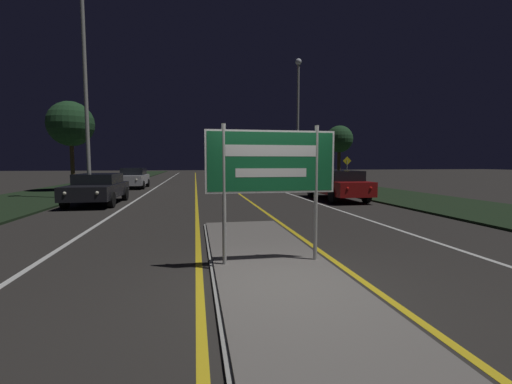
{
  "coord_description": "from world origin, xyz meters",
  "views": [
    {
      "loc": [
        -1.3,
        -4.8,
        1.85
      ],
      "look_at": [
        0.0,
        2.5,
        1.21
      ],
      "focal_mm": 24.0,
      "sensor_mm": 36.0,
      "label": 1
    }
  ],
  "objects_px": {
    "car_receding_1": "(246,177)",
    "car_approaching_0": "(98,188)",
    "highway_sign": "(271,167)",
    "car_receding_0": "(337,184)",
    "streetlight_left_near": "(84,49)",
    "warning_sign": "(347,169)",
    "streetlight_right_near": "(298,109)",
    "car_receding_2": "(259,173)",
    "car_approaching_1": "(134,178)"
  },
  "relations": [
    {
      "from": "car_receding_0",
      "to": "warning_sign",
      "type": "bearing_deg",
      "value": 61.39
    },
    {
      "from": "car_approaching_0",
      "to": "car_approaching_1",
      "type": "relative_size",
      "value": 1.11
    },
    {
      "from": "car_approaching_1",
      "to": "car_receding_1",
      "type": "bearing_deg",
      "value": 9.3
    },
    {
      "from": "streetlight_left_near",
      "to": "warning_sign",
      "type": "distance_m",
      "value": 17.01
    },
    {
      "from": "streetlight_left_near",
      "to": "streetlight_right_near",
      "type": "height_order",
      "value": "streetlight_left_near"
    },
    {
      "from": "car_receding_0",
      "to": "car_receding_1",
      "type": "distance_m",
      "value": 11.77
    },
    {
      "from": "car_receding_0",
      "to": "car_approaching_1",
      "type": "height_order",
      "value": "car_approaching_1"
    },
    {
      "from": "highway_sign",
      "to": "car_receding_0",
      "type": "xyz_separation_m",
      "value": [
        5.64,
        10.15,
        -1.0
      ]
    },
    {
      "from": "car_approaching_0",
      "to": "streetlight_left_near",
      "type": "bearing_deg",
      "value": 115.92
    },
    {
      "from": "streetlight_right_near",
      "to": "car_approaching_1",
      "type": "relative_size",
      "value": 2.35
    },
    {
      "from": "car_receding_0",
      "to": "streetlight_left_near",
      "type": "bearing_deg",
      "value": 170.56
    },
    {
      "from": "highway_sign",
      "to": "car_approaching_1",
      "type": "height_order",
      "value": "highway_sign"
    },
    {
      "from": "highway_sign",
      "to": "car_receding_2",
      "type": "xyz_separation_m",
      "value": [
        5.84,
        32.6,
        -1.06
      ]
    },
    {
      "from": "car_approaching_0",
      "to": "highway_sign",
      "type": "bearing_deg",
      "value": -61.85
    },
    {
      "from": "highway_sign",
      "to": "car_receding_1",
      "type": "xyz_separation_m",
      "value": [
        2.76,
        21.56,
        -1.06
      ]
    },
    {
      "from": "highway_sign",
      "to": "warning_sign",
      "type": "bearing_deg",
      "value": 61.11
    },
    {
      "from": "streetlight_right_near",
      "to": "warning_sign",
      "type": "relative_size",
      "value": 4.45
    },
    {
      "from": "highway_sign",
      "to": "car_approaching_0",
      "type": "height_order",
      "value": "highway_sign"
    },
    {
      "from": "streetlight_left_near",
      "to": "car_receding_2",
      "type": "relative_size",
      "value": 2.72
    },
    {
      "from": "streetlight_left_near",
      "to": "warning_sign",
      "type": "height_order",
      "value": "streetlight_left_near"
    },
    {
      "from": "car_receding_1",
      "to": "streetlight_right_near",
      "type": "bearing_deg",
      "value": -22.0
    },
    {
      "from": "car_receding_1",
      "to": "car_receding_0",
      "type": "bearing_deg",
      "value": -75.81
    },
    {
      "from": "car_receding_1",
      "to": "car_approaching_1",
      "type": "relative_size",
      "value": 1.07
    },
    {
      "from": "car_approaching_0",
      "to": "warning_sign",
      "type": "height_order",
      "value": "warning_sign"
    },
    {
      "from": "highway_sign",
      "to": "car_receding_1",
      "type": "height_order",
      "value": "highway_sign"
    },
    {
      "from": "car_receding_2",
      "to": "streetlight_left_near",
      "type": "bearing_deg",
      "value": -120.97
    },
    {
      "from": "car_receding_1",
      "to": "car_approaching_1",
      "type": "xyz_separation_m",
      "value": [
        -8.47,
        -1.39,
        0.03
      ]
    },
    {
      "from": "highway_sign",
      "to": "car_receding_1",
      "type": "distance_m",
      "value": 21.76
    },
    {
      "from": "streetlight_left_near",
      "to": "highway_sign",
      "type": "bearing_deg",
      "value": -62.16
    },
    {
      "from": "car_approaching_1",
      "to": "car_approaching_0",
      "type": "bearing_deg",
      "value": -89.35
    },
    {
      "from": "warning_sign",
      "to": "car_receding_0",
      "type": "bearing_deg",
      "value": -118.61
    },
    {
      "from": "highway_sign",
      "to": "car_approaching_1",
      "type": "distance_m",
      "value": 20.99
    },
    {
      "from": "car_receding_1",
      "to": "car_approaching_0",
      "type": "height_order",
      "value": "car_receding_1"
    },
    {
      "from": "streetlight_right_near",
      "to": "highway_sign",
      "type": "bearing_deg",
      "value": -108.21
    },
    {
      "from": "car_approaching_0",
      "to": "car_receding_0",
      "type": "bearing_deg",
      "value": -1.58
    },
    {
      "from": "car_receding_2",
      "to": "car_approaching_1",
      "type": "relative_size",
      "value": 1.0
    },
    {
      "from": "car_receding_2",
      "to": "car_receding_0",
      "type": "bearing_deg",
      "value": -90.51
    },
    {
      "from": "car_receding_1",
      "to": "car_receding_2",
      "type": "relative_size",
      "value": 1.07
    },
    {
      "from": "highway_sign",
      "to": "car_receding_0",
      "type": "relative_size",
      "value": 0.5
    },
    {
      "from": "highway_sign",
      "to": "streetlight_right_near",
      "type": "relative_size",
      "value": 0.25
    },
    {
      "from": "streetlight_right_near",
      "to": "car_receding_2",
      "type": "xyz_separation_m",
      "value": [
        -0.74,
        12.58,
        -5.26
      ]
    },
    {
      "from": "highway_sign",
      "to": "car_receding_0",
      "type": "distance_m",
      "value": 11.66
    },
    {
      "from": "car_receding_0",
      "to": "car_receding_2",
      "type": "xyz_separation_m",
      "value": [
        0.2,
        22.44,
        -0.05
      ]
    },
    {
      "from": "car_receding_1",
      "to": "warning_sign",
      "type": "bearing_deg",
      "value": -40.15
    },
    {
      "from": "car_receding_0",
      "to": "car_approaching_1",
      "type": "relative_size",
      "value": 1.16
    },
    {
      "from": "car_receding_0",
      "to": "car_receding_1",
      "type": "bearing_deg",
      "value": 104.19
    },
    {
      "from": "streetlight_left_near",
      "to": "car_approaching_1",
      "type": "xyz_separation_m",
      "value": [
        0.72,
        8.01,
        -6.5
      ]
    },
    {
      "from": "streetlight_left_near",
      "to": "car_receding_1",
      "type": "distance_m",
      "value": 14.68
    },
    {
      "from": "car_approaching_0",
      "to": "car_approaching_1",
      "type": "xyz_separation_m",
      "value": [
        -0.11,
        9.71,
        0.03
      ]
    },
    {
      "from": "car_receding_2",
      "to": "car_approaching_1",
      "type": "bearing_deg",
      "value": -132.91
    }
  ]
}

